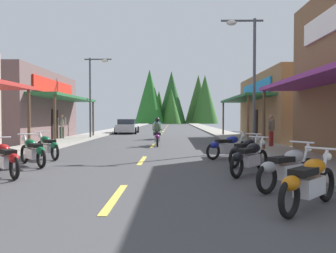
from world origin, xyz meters
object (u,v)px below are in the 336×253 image
motorcycle_parked_right_1 (288,167)px  motorcycle_parked_right_2 (250,157)px  streetlamp_left (94,86)px  motorcycle_parked_left_2 (6,158)px  motorcycle_parked_right_0 (309,181)px  motorcycle_parked_left_4 (47,146)px  motorcycle_parked_right_4 (228,146)px  rider_cruising_lead (157,134)px  streetlamp_right (248,65)px  pedestrian_by_shop (62,125)px  pedestrian_waiting (271,129)px  motorcycle_parked_right_3 (246,151)px  parked_car_curbside (127,126)px  motorcycle_parked_left_3 (33,151)px  rider_cruising_trailing (157,130)px

motorcycle_parked_right_1 → motorcycle_parked_right_2: bearing=65.1°
streetlamp_left → motorcycle_parked_left_2: bearing=-85.1°
motorcycle_parked_right_0 → motorcycle_parked_left_4: size_ratio=0.95×
motorcycle_parked_right_1 → motorcycle_parked_right_4: (-0.42, 5.40, 0.00)m
motorcycle_parked_right_0 → motorcycle_parked_right_2: (-0.22, 3.45, 0.00)m
streetlamp_left → motorcycle_parked_left_2: 15.91m
rider_cruising_lead → streetlamp_right: bearing=-121.7°
motorcycle_parked_right_0 → motorcycle_parked_left_2: (-6.85, 3.10, 0.00)m
rider_cruising_lead → pedestrian_by_shop: 8.23m
motorcycle_parked_right_1 → pedestrian_waiting: pedestrian_waiting is taller
motorcycle_parked_left_4 → pedestrian_by_shop: bearing=-25.8°
motorcycle_parked_right_0 → pedestrian_waiting: bearing=31.7°
motorcycle_parked_right_4 → motorcycle_parked_left_4: 6.91m
motorcycle_parked_right_1 → motorcycle_parked_right_2: same height
motorcycle_parked_right_3 → parked_car_curbside: size_ratio=0.39×
motorcycle_parked_left_2 → rider_cruising_lead: bearing=-64.1°
streetlamp_right → pedestrian_waiting: 3.49m
pedestrian_waiting → streetlamp_right: bearing=81.0°
motorcycle_parked_right_0 → motorcycle_parked_right_1: size_ratio=0.89×
rider_cruising_lead → motorcycle_parked_right_1: bearing=-166.3°
motorcycle_parked_right_3 → motorcycle_parked_left_2: size_ratio=1.04×
motorcycle_parked_left_3 → motorcycle_parked_left_4: (-0.23, 1.85, 0.00)m
motorcycle_parked_right_4 → parked_car_curbside: size_ratio=0.43×
motorcycle_parked_left_3 → pedestrian_waiting: size_ratio=0.95×
rider_cruising_trailing → pedestrian_waiting: size_ratio=1.24×
pedestrian_waiting → motorcycle_parked_right_1: bearing=122.8°
streetlamp_right → motorcycle_parked_right_0: size_ratio=3.96×
motorcycle_parked_right_0 → motorcycle_parked_right_1: (0.18, 1.58, 0.00)m
motorcycle_parked_right_1 → rider_cruising_lead: 11.52m
motorcycle_parked_left_2 → pedestrian_by_shop: bearing=-30.1°
motorcycle_parked_left_3 → motorcycle_parked_left_4: bearing=-35.8°
parked_car_curbside → motorcycle_parked_left_3: bearing=178.1°
pedestrian_by_shop → streetlamp_left: bearing=106.4°
motorcycle_parked_right_2 → motorcycle_parked_left_4: (-6.93, 3.39, 0.00)m
rider_cruising_lead → motorcycle_parked_right_0: bearing=-169.1°
streetlamp_left → motorcycle_parked_right_3: size_ratio=3.50×
motorcycle_parked_left_2 → parked_car_curbside: 23.51m
motorcycle_parked_left_3 → rider_cruising_trailing: size_ratio=0.76×
streetlamp_right → motorcycle_parked_right_2: (-1.46, -6.73, -3.58)m
streetlamp_left → motorcycle_parked_right_0: (8.17, -18.59, -3.39)m
streetlamp_right → pedestrian_waiting: streetlamp_right is taller
motorcycle_parked_left_3 → parked_car_curbside: bearing=-43.0°
motorcycle_parked_left_2 → rider_cruising_trailing: rider_cruising_trailing is taller
motorcycle_parked_right_0 → pedestrian_by_shop: 19.87m
motorcycle_parked_left_4 → streetlamp_right: bearing=-110.1°
motorcycle_parked_right_2 → pedestrian_by_shop: bearing=75.7°
motorcycle_parked_right_2 → pedestrian_waiting: pedestrian_waiting is taller
parked_car_curbside → streetlamp_right: bearing=-155.4°
rider_cruising_trailing → pedestrian_by_shop: size_ratio=1.18×
motorcycle_parked_right_4 → pedestrian_waiting: bearing=22.6°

